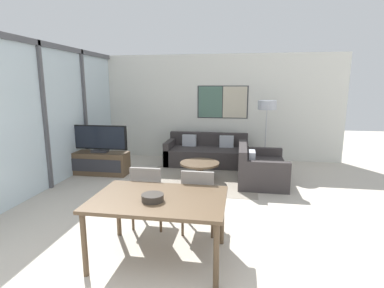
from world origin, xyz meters
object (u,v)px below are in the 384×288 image
sofa_side (258,170)px  dining_chair_left (149,193)px  television (99,139)px  coffee_table (200,167)px  tv_console (101,163)px  sofa_main (207,154)px  fruit_bowl (153,197)px  dining_table (159,204)px  floor_lamp (267,109)px  dining_chair_centre (199,198)px

sofa_side → dining_chair_left: 2.86m
television → dining_chair_left: size_ratio=1.42×
television → sofa_side: bearing=-0.1°
sofa_side → coffee_table: sofa_side is taller
tv_console → sofa_main: sofa_main is taller
television → fruit_bowl: (2.19, -3.20, -0.02)m
television → dining_table: television is taller
dining_chair_left → fruit_bowl: size_ratio=3.70×
coffee_table → sofa_side: bearing=5.1°
sofa_main → floor_lamp: size_ratio=1.25×
dining_chair_left → floor_lamp: bearing=62.0°
sofa_main → dining_chair_centre: (0.30, -3.69, 0.24)m
tv_console → television: television is taller
dining_chair_left → sofa_main: bearing=83.4°
dining_chair_left → dining_chair_centre: 0.72m
television → floor_lamp: floor_lamp is taller
tv_console → fruit_bowl: fruit_bowl is taller
fruit_bowl → floor_lamp: (1.54, 4.35, 0.65)m
dining_table → dining_chair_centre: bearing=62.5°
coffee_table → fruit_bowl: fruit_bowl is taller
dining_chair_centre → floor_lamp: bearing=72.2°
television → tv_console: bearing=-90.0°
dining_chair_centre → sofa_side: bearing=69.1°
sofa_main → fruit_bowl: size_ratio=8.34×
sofa_side → coffee_table: (-1.21, -0.11, 0.03)m
fruit_bowl → coffee_table: bearing=88.2°
dining_chair_centre → fruit_bowl: dining_chair_centre is taller
television → sofa_side: 3.55m
sofa_side → coffee_table: size_ratio=1.69×
coffee_table → dining_table: bearing=-91.2°
dining_table → dining_chair_left: dining_chair_left is taller
sofa_main → dining_table: bearing=-90.8°
tv_console → floor_lamp: (3.73, 1.15, 1.20)m
television → sofa_main: television is taller
tv_console → floor_lamp: floor_lamp is taller
sofa_main → dining_chair_left: bearing=-96.6°
sofa_main → tv_console: bearing=-150.5°
coffee_table → dining_table: size_ratio=0.55×
fruit_bowl → tv_console: bearing=124.5°
dining_table → dining_chair_centre: dining_chair_centre is taller
sofa_main → sofa_side: 1.77m
dining_table → dining_chair_left: (-0.36, 0.74, -0.17)m
dining_table → dining_chair_centre: (0.36, 0.69, -0.17)m
coffee_table → dining_chair_left: size_ratio=0.91×
tv_console → coffee_table: size_ratio=1.51×
fruit_bowl → floor_lamp: size_ratio=0.15×
coffee_table → dining_chair_centre: 2.31m
tv_console → coffee_table: (2.29, -0.11, 0.04)m
sofa_side → dining_table: bearing=157.5°
sofa_side → dining_chair_left: bearing=145.1°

